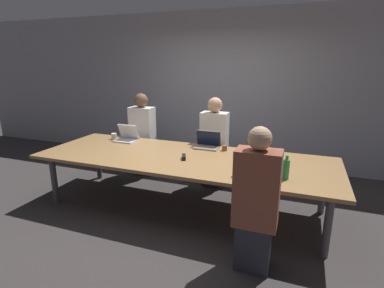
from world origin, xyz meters
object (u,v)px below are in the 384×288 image
object	(u,v)px
laptop_far_left	(127,136)
cup_far_center	(225,148)
laptop_far_center	(208,143)
stapler	(184,157)
cup_far_left	(114,136)
person_near_right	(256,203)
person_far_center	(214,144)
laptop_near_right	(261,173)
bottle_near_right	(286,169)
cup_near_right	(238,172)
person_far_left	(143,136)

from	to	relation	value
laptop_far_left	cup_far_center	distance (m)	1.54
laptop_far_center	cup_far_center	world-z (taller)	laptop_far_center
cup_far_center	stapler	xyz separation A→B (m)	(-0.39, -0.54, -0.01)
cup_far_left	laptop_far_center	bearing A→B (deg)	2.34
person_near_right	laptop_far_left	size ratio (longest dim) A/B	4.34
cup_far_left	cup_far_center	xyz separation A→B (m)	(1.79, 0.01, -0.01)
person_near_right	cup_far_center	world-z (taller)	person_near_right
person_near_right	cup_far_left	bearing A→B (deg)	-28.78
person_far_center	stapler	size ratio (longest dim) A/B	9.00
laptop_near_right	bottle_near_right	xyz separation A→B (m)	(0.23, 0.09, 0.05)
laptop_far_left	laptop_far_center	size ratio (longest dim) A/B	0.90
laptop_far_left	cup_far_left	bearing A→B (deg)	177.99
laptop_near_right	cup_near_right	size ratio (longest dim) A/B	3.44
stapler	laptop_near_right	bearing A→B (deg)	-42.25
person_near_right	bottle_near_right	world-z (taller)	person_near_right
cup_far_left	laptop_far_center	xyz separation A→B (m)	(1.53, 0.06, 0.02)
laptop_near_right	person_far_left	xyz separation A→B (m)	(-2.18, 1.36, -0.10)
laptop_far_left	person_far_left	xyz separation A→B (m)	(-0.02, 0.49, -0.11)
person_far_left	stapler	size ratio (longest dim) A/B	9.04
person_near_right	cup_near_right	size ratio (longest dim) A/B	14.91
cup_near_right	bottle_near_right	bearing A→B (deg)	11.36
cup_far_left	bottle_near_right	bearing A→B (deg)	-16.39
cup_near_right	laptop_near_right	bearing A→B (deg)	0.62
laptop_near_right	cup_near_right	distance (m)	0.25
cup_far_left	person_far_center	bearing A→B (deg)	15.21
cup_far_left	person_far_center	xyz separation A→B (m)	(1.52, 0.41, -0.09)
person_far_left	stapler	xyz separation A→B (m)	(1.17, -1.01, 0.06)
person_far_left	cup_far_left	bearing A→B (deg)	-115.73
person_far_left	person_far_center	xyz separation A→B (m)	(1.29, -0.07, -0.00)
person_near_right	person_far_center	bearing A→B (deg)	-62.53
laptop_far_center	person_far_center	world-z (taller)	person_far_center
person_near_right	person_far_left	bearing A→B (deg)	-39.64
person_near_right	person_far_left	xyz separation A→B (m)	(-2.20, 1.82, 0.02)
laptop_far_left	stapler	distance (m)	1.27
cup_far_left	laptop_far_left	bearing A→B (deg)	-2.01
laptop_far_left	laptop_far_center	distance (m)	1.28
stapler	cup_near_right	bearing A→B (deg)	-47.92
cup_near_right	laptop_far_center	xyz separation A→B (m)	(-0.64, 0.94, 0.02)
person_far_center	cup_far_center	size ratio (longest dim) A/B	18.54
person_far_center	cup_far_center	world-z (taller)	person_far_center
person_far_left	cup_far_left	world-z (taller)	person_far_left
cup_far_left	person_near_right	bearing A→B (deg)	-28.78
cup_near_right	person_far_left	bearing A→B (deg)	144.80
person_far_center	cup_far_left	bearing A→B (deg)	-164.79
person_far_left	cup_far_center	size ratio (longest dim) A/B	18.61
laptop_far_center	cup_far_center	distance (m)	0.27
laptop_near_right	cup_far_center	bearing A→B (deg)	-54.79
bottle_near_right	person_far_center	xyz separation A→B (m)	(-1.12, 1.19, -0.15)
laptop_near_right	bottle_near_right	distance (m)	0.26
laptop_near_right	person_near_right	size ratio (longest dim) A/B	0.23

